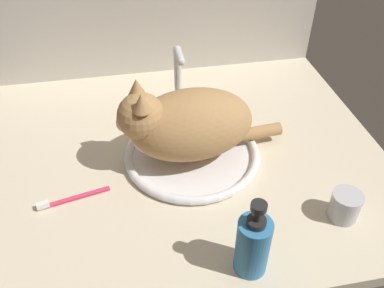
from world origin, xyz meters
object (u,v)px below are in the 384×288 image
at_px(faucet, 178,88).
at_px(cat, 184,124).
at_px(sink_basin, 192,154).
at_px(metal_jar, 345,206).
at_px(soap_pump_bottle, 253,245).
at_px(toothbrush, 72,198).

bearing_deg(faucet, cat, -95.55).
distance_m(sink_basin, cat, 0.10).
distance_m(sink_basin, metal_jar, 0.37).
bearing_deg(metal_jar, cat, 140.75).
bearing_deg(cat, faucet, 84.45).
height_order(sink_basin, soap_pump_bottle, soap_pump_bottle).
height_order(metal_jar, toothbrush, metal_jar).
bearing_deg(soap_pump_bottle, sink_basin, 98.67).
bearing_deg(faucet, metal_jar, -58.19).
height_order(faucet, soap_pump_bottle, faucet).
height_order(cat, metal_jar, cat).
relative_size(soap_pump_bottle, metal_jar, 2.72).
distance_m(sink_basin, soap_pump_bottle, 0.33).
height_order(sink_basin, faucet, faucet).
bearing_deg(cat, soap_pump_bottle, -77.89).
xyz_separation_m(cat, toothbrush, (-0.26, -0.09, -0.10)).
relative_size(metal_jar, toothbrush, 0.41).
xyz_separation_m(faucet, toothbrush, (-0.28, -0.29, -0.07)).
relative_size(faucet, soap_pump_bottle, 1.20).
height_order(sink_basin, toothbrush, sink_basin).
distance_m(sink_basin, toothbrush, 0.30).
bearing_deg(sink_basin, faucet, 90.00).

